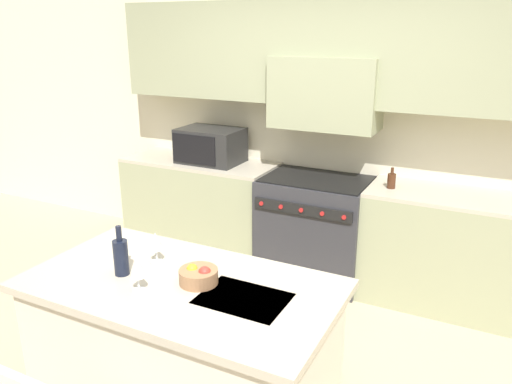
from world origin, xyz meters
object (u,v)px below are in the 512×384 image
object	(u,v)px
wine_glass_near	(137,269)
oil_bottle_on_counter	(391,180)
wine_bottle	(121,256)
range_stove	(315,228)
wine_glass_far	(156,242)
fruit_bowl	(199,276)
microwave	(211,145)

from	to	relation	value
wine_glass_near	oil_bottle_on_counter	distance (m)	2.30
wine_bottle	oil_bottle_on_counter	xyz separation A→B (m)	(1.00, 2.05, 0.01)
range_stove	wine_bottle	distance (m)	2.18
wine_glass_far	oil_bottle_on_counter	xyz separation A→B (m)	(0.93, 1.85, -0.01)
range_stove	fruit_bowl	world-z (taller)	fruit_bowl
wine_bottle	fruit_bowl	bearing A→B (deg)	13.59
microwave	wine_glass_near	bearing A→B (deg)	-67.22
microwave	oil_bottle_on_counter	distance (m)	1.73
range_stove	wine_bottle	bearing A→B (deg)	-99.82
wine_glass_near	wine_glass_far	xyz separation A→B (m)	(-0.12, 0.31, 0.00)
microwave	wine_glass_far	world-z (taller)	microwave
fruit_bowl	wine_glass_far	bearing A→B (deg)	163.94
wine_glass_near	microwave	bearing A→B (deg)	112.78
wine_bottle	oil_bottle_on_counter	size ratio (longest dim) A/B	1.65
wine_glass_far	microwave	bearing A→B (deg)	112.95
microwave	wine_glass_far	xyz separation A→B (m)	(0.80, -1.90, -0.09)
wine_glass_far	fruit_bowl	size ratio (longest dim) A/B	0.89
range_stove	wine_bottle	size ratio (longest dim) A/B	3.31
wine_bottle	oil_bottle_on_counter	world-z (taller)	wine_bottle
microwave	wine_bottle	size ratio (longest dim) A/B	2.09
wine_glass_near	oil_bottle_on_counter	size ratio (longest dim) A/B	1.07
microwave	oil_bottle_on_counter	world-z (taller)	microwave
wine_glass_far	fruit_bowl	bearing A→B (deg)	-16.06
wine_bottle	wine_glass_near	xyz separation A→B (m)	(0.20, -0.10, 0.02)
microwave	wine_glass_far	distance (m)	2.06
microwave	wine_glass_near	distance (m)	2.40
wine_glass_far	range_stove	bearing A→B (deg)	81.40
microwave	wine_glass_near	xyz separation A→B (m)	(0.93, -2.21, -0.09)
wine_bottle	oil_bottle_on_counter	bearing A→B (deg)	63.95
wine_glass_far	wine_bottle	bearing A→B (deg)	-110.48
range_stove	oil_bottle_on_counter	size ratio (longest dim) A/B	5.48
range_stove	fruit_bowl	xyz separation A→B (m)	(0.07, -1.98, 0.47)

